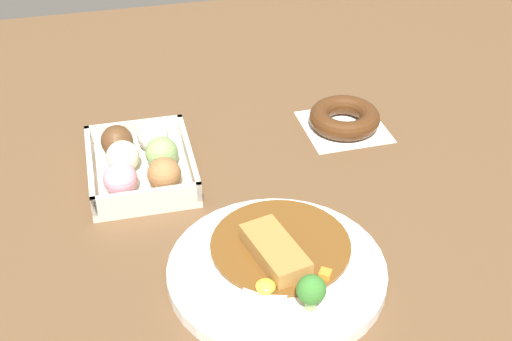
# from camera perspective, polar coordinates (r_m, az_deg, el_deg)

# --- Properties ---
(ground_plane) EXTENTS (1.60, 1.60, 0.00)m
(ground_plane) POSITION_cam_1_polar(r_m,az_deg,el_deg) (1.03, -0.53, -4.16)
(ground_plane) COLOR brown
(curry_plate) EXTENTS (0.28, 0.28, 0.07)m
(curry_plate) POSITION_cam_1_polar(r_m,az_deg,el_deg) (0.94, 1.74, -7.68)
(curry_plate) COLOR white
(curry_plate) RESTS_ON ground_plane
(donut_box) EXTENTS (0.20, 0.16, 0.06)m
(donut_box) POSITION_cam_1_polar(r_m,az_deg,el_deg) (1.12, -9.09, 0.70)
(donut_box) COLOR beige
(donut_box) RESTS_ON ground_plane
(chocolate_ring_donut) EXTENTS (0.14, 0.14, 0.04)m
(chocolate_ring_donut) POSITION_cam_1_polar(r_m,az_deg,el_deg) (1.24, 6.98, 4.10)
(chocolate_ring_donut) COLOR white
(chocolate_ring_donut) RESTS_ON ground_plane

